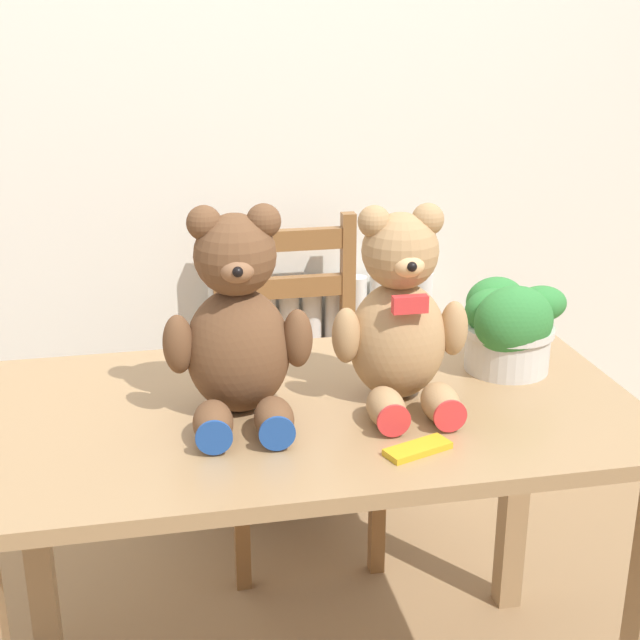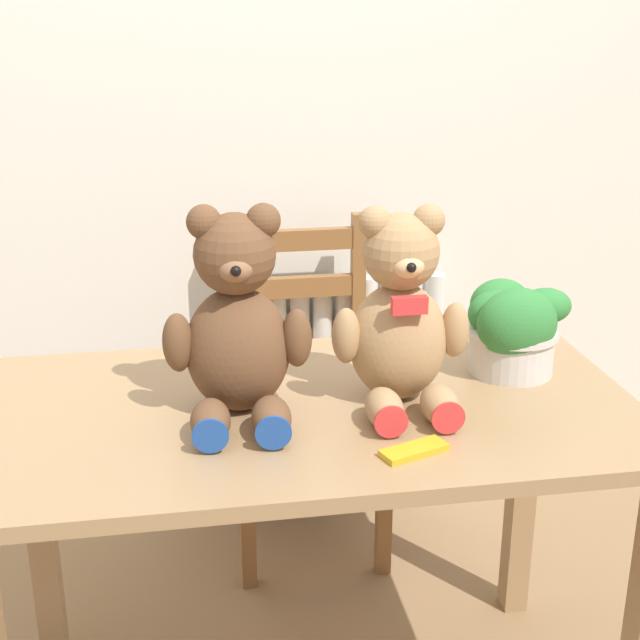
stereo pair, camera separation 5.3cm
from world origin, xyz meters
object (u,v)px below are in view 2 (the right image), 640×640
object	(u,v)px
potted_plant	(512,327)
chocolate_bar	(414,450)
wooden_chair_behind	(303,388)
teddy_bear_right	(400,320)
teddy_bear_left	(237,327)

from	to	relation	value
potted_plant	chocolate_bar	world-z (taller)	potted_plant
chocolate_bar	potted_plant	bearing A→B (deg)	47.14
wooden_chair_behind	potted_plant	bearing A→B (deg)	117.43
chocolate_bar	teddy_bear_right	bearing A→B (deg)	82.80
wooden_chair_behind	teddy_bear_right	size ratio (longest dim) A/B	2.43
wooden_chair_behind	teddy_bear_right	xyz separation A→B (m)	(0.08, -0.76, 0.47)
teddy_bear_right	potted_plant	size ratio (longest dim) A/B	1.80
teddy_bear_left	teddy_bear_right	distance (m)	0.31
teddy_bear_left	potted_plant	xyz separation A→B (m)	(0.58, 0.10, -0.07)
teddy_bear_right	chocolate_bar	xyz separation A→B (m)	(-0.03, -0.22, -0.16)
potted_plant	chocolate_bar	distance (m)	0.44
wooden_chair_behind	chocolate_bar	world-z (taller)	wooden_chair_behind
wooden_chair_behind	teddy_bear_right	world-z (taller)	teddy_bear_right
teddy_bear_left	potted_plant	distance (m)	0.59
potted_plant	chocolate_bar	size ratio (longest dim) A/B	1.77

